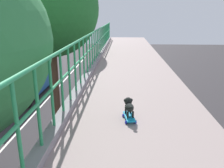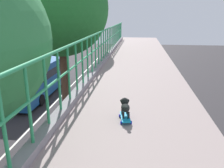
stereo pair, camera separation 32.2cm
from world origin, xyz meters
TOP-DOWN VIEW (x-y plane):
  - city_bus at (-8.29, 19.76)m, footprint 2.71×10.56m
  - roadside_tree_far at (-2.63, 10.33)m, footprint 4.57×4.57m
  - toy_skateboard at (0.93, 3.07)m, footprint 0.25×0.44m
  - small_dog at (0.93, 3.13)m, footprint 0.20×0.38m

SIDE VIEW (x-z plane):
  - city_bus at x=-8.29m, z-range 0.22..3.34m
  - toy_skateboard at x=0.93m, z-range 5.73..5.81m
  - small_dog at x=0.93m, z-range 5.82..6.11m
  - roadside_tree_far at x=-2.63m, z-range 2.71..12.75m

